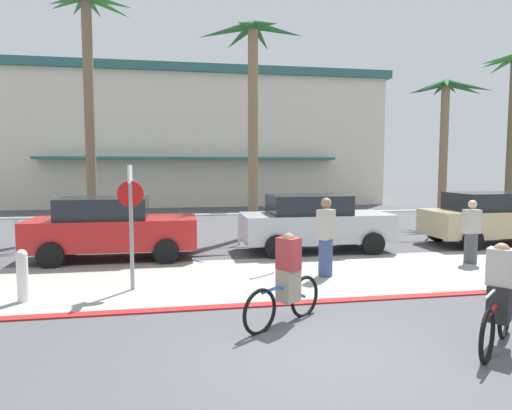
% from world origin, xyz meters
% --- Properties ---
extents(ground_plane, '(80.00, 80.00, 0.00)m').
position_xyz_m(ground_plane, '(0.00, 10.00, 0.00)').
color(ground_plane, '#4C4C51').
extents(sidewalk_strip, '(44.00, 4.00, 0.02)m').
position_xyz_m(sidewalk_strip, '(0.00, 4.20, 0.01)').
color(sidewalk_strip, '#9E9E93').
rests_on(sidewalk_strip, ground).
extents(curb_paint, '(44.00, 0.24, 0.03)m').
position_xyz_m(curb_paint, '(0.00, 2.20, 0.01)').
color(curb_paint, maroon).
rests_on(curb_paint, ground).
extents(building_backdrop, '(25.78, 11.06, 8.68)m').
position_xyz_m(building_backdrop, '(-1.06, 26.82, 4.36)').
color(building_backdrop, beige).
rests_on(building_backdrop, ground).
extents(rail_fence, '(22.23, 0.08, 1.04)m').
position_xyz_m(rail_fence, '(0.00, 8.50, 0.83)').
color(rail_fence, white).
rests_on(rail_fence, ground).
extents(stop_sign_bike_lane, '(0.52, 0.56, 2.56)m').
position_xyz_m(stop_sign_bike_lane, '(-2.87, 3.64, 1.68)').
color(stop_sign_bike_lane, gray).
rests_on(stop_sign_bike_lane, ground).
extents(bollard_3, '(0.20, 0.20, 1.00)m').
position_xyz_m(bollard_3, '(-4.80, 3.16, 0.52)').
color(bollard_3, white).
rests_on(bollard_3, ground).
extents(palm_tree_0, '(3.02, 3.34, 8.74)m').
position_xyz_m(palm_tree_0, '(-4.96, 11.60, 6.64)').
color(palm_tree_0, '#756047').
rests_on(palm_tree_0, ground).
extents(palm_tree_1, '(3.77, 2.97, 7.61)m').
position_xyz_m(palm_tree_1, '(0.75, 10.24, 5.53)').
color(palm_tree_1, '#846B4C').
rests_on(palm_tree_1, ground).
extents(palm_tree_2, '(3.45, 3.05, 6.35)m').
position_xyz_m(palm_tree_2, '(9.77, 12.51, 4.97)').
color(palm_tree_2, '#846B4C').
rests_on(palm_tree_2, ground).
extents(car_red_1, '(4.40, 2.02, 1.69)m').
position_xyz_m(car_red_1, '(-3.71, 6.93, 0.87)').
color(car_red_1, red).
rests_on(car_red_1, ground).
extents(car_silver_2, '(4.40, 2.02, 1.69)m').
position_xyz_m(car_silver_2, '(2.07, 7.08, 0.87)').
color(car_silver_2, '#B2B7BC').
rests_on(car_silver_2, ground).
extents(car_tan_3, '(4.40, 2.02, 1.69)m').
position_xyz_m(car_tan_3, '(8.07, 7.15, 0.87)').
color(car_tan_3, tan).
rests_on(car_tan_3, ground).
extents(cyclist_red_0, '(1.42, 1.23, 1.50)m').
position_xyz_m(cyclist_red_0, '(2.46, -0.20, 0.69)').
color(cyclist_red_0, black).
rests_on(cyclist_red_0, ground).
extents(cyclist_blue_1, '(1.51, 1.12, 1.50)m').
position_xyz_m(cyclist_blue_1, '(-0.23, 1.25, 0.69)').
color(cyclist_blue_1, black).
rests_on(cyclist_blue_1, ground).
extents(pedestrian_0, '(0.48, 0.45, 1.82)m').
position_xyz_m(pedestrian_0, '(1.38, 4.03, 0.85)').
color(pedestrian_0, '#384C7A').
rests_on(pedestrian_0, ground).
extents(pedestrian_1, '(0.42, 0.35, 1.67)m').
position_xyz_m(pedestrian_1, '(5.56, 4.69, 0.77)').
color(pedestrian_1, '#4C4C51').
rests_on(pedestrian_1, ground).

